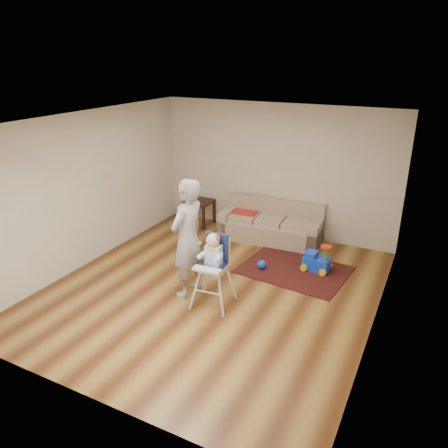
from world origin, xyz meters
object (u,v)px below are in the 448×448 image
at_px(sofa, 271,222).
at_px(toy_ball, 262,265).
at_px(side_table, 199,212).
at_px(high_chair, 213,271).
at_px(adult, 188,239).
at_px(ride_on_toy, 317,257).

height_order(sofa, toy_ball, sofa).
relative_size(sofa, side_table, 3.77).
height_order(sofa, high_chair, high_chair).
xyz_separation_m(toy_ball, adult, (-0.72, -1.28, 0.85)).
xyz_separation_m(high_chair, adult, (-0.50, 0.11, 0.38)).
distance_m(sofa, adult, 2.67).
bearing_deg(adult, toy_ball, 157.37).
height_order(side_table, adult, adult).
bearing_deg(toy_ball, high_chair, -99.19).
xyz_separation_m(side_table, adult, (1.36, -2.68, 0.67)).
relative_size(ride_on_toy, adult, 0.26).
bearing_deg(high_chair, side_table, 118.60).
bearing_deg(high_chair, sofa, 87.55).
distance_m(ride_on_toy, toy_ball, 0.98).
bearing_deg(ride_on_toy, side_table, 165.61).
relative_size(sofa, adult, 1.10).
xyz_separation_m(ride_on_toy, high_chair, (-1.10, -1.79, 0.31)).
distance_m(side_table, ride_on_toy, 3.12).
distance_m(side_table, high_chair, 3.37).
relative_size(high_chair, adult, 0.62).
xyz_separation_m(sofa, ride_on_toy, (1.22, -0.90, -0.13)).
xyz_separation_m(sofa, high_chair, (0.12, -2.69, 0.17)).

